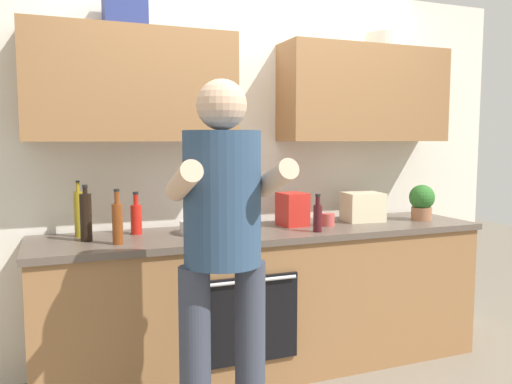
{
  "coord_description": "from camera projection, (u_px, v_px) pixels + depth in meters",
  "views": [
    {
      "loc": [
        -1.24,
        -2.94,
        1.46
      ],
      "look_at": [
        -0.12,
        -0.1,
        1.15
      ],
      "focal_mm": 36.1,
      "sensor_mm": 36.0,
      "label": 1
    }
  ],
  "objects": [
    {
      "name": "bottle_vinegar",
      "position": [
        117.0,
        222.0,
        2.75
      ],
      "size": [
        0.06,
        0.06,
        0.3
      ],
      "color": "brown",
      "rests_on": "counter"
    },
    {
      "name": "potted_herb",
      "position": [
        422.0,
        201.0,
        3.58
      ],
      "size": [
        0.18,
        0.18,
        0.25
      ],
      "color": "#9E6647",
      "rests_on": "counter"
    },
    {
      "name": "grocery_bag_rice",
      "position": [
        363.0,
        207.0,
        3.55
      ],
      "size": [
        0.28,
        0.23,
        0.2
      ],
      "primitive_type": "cube",
      "rotation": [
        0.0,
        0.0,
        -0.11
      ],
      "color": "beige",
      "rests_on": "counter"
    },
    {
      "name": "bottle_oil",
      "position": [
        79.0,
        213.0,
        2.97
      ],
      "size": [
        0.05,
        0.05,
        0.33
      ],
      "color": "olive",
      "rests_on": "counter"
    },
    {
      "name": "bottle_soy",
      "position": [
        86.0,
        217.0,
        2.84
      ],
      "size": [
        0.06,
        0.06,
        0.31
      ],
      "color": "black",
      "rests_on": "counter"
    },
    {
      "name": "ground_plane",
      "position": [
        268.0,
        367.0,
        3.32
      ],
      "size": [
        12.0,
        12.0,
        0.0
      ],
      "primitive_type": "plane",
      "color": "#756B5B"
    },
    {
      "name": "back_wall_unit",
      "position": [
        253.0,
        134.0,
        3.42
      ],
      "size": [
        4.0,
        0.38,
        2.5
      ],
      "color": "silver",
      "rests_on": "ground"
    },
    {
      "name": "bottle_wine",
      "position": [
        318.0,
        216.0,
        3.13
      ],
      "size": [
        0.05,
        0.05,
        0.23
      ],
      "color": "#471419",
      "rests_on": "counter"
    },
    {
      "name": "mixing_bowl",
      "position": [
        204.0,
        227.0,
        3.09
      ],
      "size": [
        0.29,
        0.29,
        0.08
      ],
      "primitive_type": "cylinder",
      "color": "silver",
      "rests_on": "counter"
    },
    {
      "name": "bottle_water",
      "position": [
        233.0,
        210.0,
        3.26
      ],
      "size": [
        0.06,
        0.06,
        0.29
      ],
      "color": "silver",
      "rests_on": "counter"
    },
    {
      "name": "bottle_soda",
      "position": [
        248.0,
        216.0,
        3.05
      ],
      "size": [
        0.06,
        0.06,
        0.27
      ],
      "color": "#198C33",
      "rests_on": "counter"
    },
    {
      "name": "person_standing",
      "position": [
        223.0,
        240.0,
        2.26
      ],
      "size": [
        0.49,
        0.45,
        1.72
      ],
      "color": "#383D4C",
      "rests_on": "ground"
    },
    {
      "name": "cup_ceramic",
      "position": [
        328.0,
        220.0,
        3.35
      ],
      "size": [
        0.09,
        0.09,
        0.08
      ],
      "primitive_type": "cylinder",
      "color": "#BF4C47",
      "rests_on": "counter"
    },
    {
      "name": "grocery_bag_crisps",
      "position": [
        292.0,
        209.0,
        3.36
      ],
      "size": [
        0.18,
        0.2,
        0.22
      ],
      "primitive_type": "cube",
      "rotation": [
        0.0,
        0.0,
        0.08
      ],
      "color": "red",
      "rests_on": "counter"
    },
    {
      "name": "bottle_hotsauce",
      "position": [
        136.0,
        218.0,
        3.06
      ],
      "size": [
        0.07,
        0.07,
        0.25
      ],
      "color": "red",
      "rests_on": "counter"
    },
    {
      "name": "counter",
      "position": [
        268.0,
        299.0,
        3.27
      ],
      "size": [
        2.84,
        0.67,
        0.9
      ],
      "color": "olive",
      "rests_on": "ground"
    }
  ]
}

